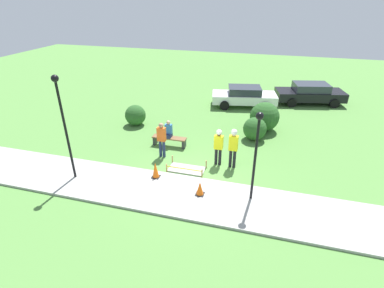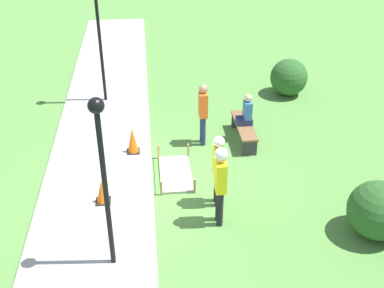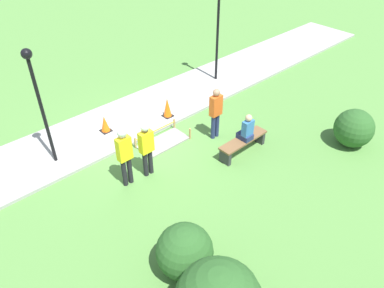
{
  "view_description": "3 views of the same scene",
  "coord_description": "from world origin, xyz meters",
  "px_view_note": "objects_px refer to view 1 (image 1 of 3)",
  "views": [
    {
      "loc": [
        2.89,
        -10.47,
        7.23
      ],
      "look_at": [
        -0.35,
        1.04,
        1.11
      ],
      "focal_mm": 28.0,
      "sensor_mm": 36.0,
      "label": 1
    },
    {
      "loc": [
        9.58,
        -0.02,
        6.91
      ],
      "look_at": [
        -0.35,
        0.99,
        0.95
      ],
      "focal_mm": 45.0,
      "sensor_mm": 36.0,
      "label": 2
    },
    {
      "loc": [
        5.46,
        8.44,
        7.24
      ],
      "look_at": [
        -0.46,
        1.98,
        0.74
      ],
      "focal_mm": 35.0,
      "sensor_mm": 36.0,
      "label": 3
    }
  ],
  "objects_px": {
    "traffic_cone_near_patch": "(155,170)",
    "traffic_cone_far_patch": "(200,188)",
    "worker_supervisor": "(219,144)",
    "worker_assistant": "(233,145)",
    "lamppost_near": "(257,144)",
    "lamppost_far": "(62,115)",
    "park_bench": "(169,140)",
    "parked_car_black": "(310,93)",
    "bystander_in_orange_shirt": "(162,138)",
    "parked_car_white": "(244,96)",
    "person_seated_on_bench": "(168,130)"
  },
  "relations": [
    {
      "from": "traffic_cone_near_patch",
      "to": "traffic_cone_far_patch",
      "type": "height_order",
      "value": "traffic_cone_near_patch"
    },
    {
      "from": "traffic_cone_near_patch",
      "to": "worker_supervisor",
      "type": "height_order",
      "value": "worker_supervisor"
    },
    {
      "from": "worker_assistant",
      "to": "lamppost_near",
      "type": "bearing_deg",
      "value": -64.28
    },
    {
      "from": "lamppost_far",
      "to": "lamppost_near",
      "type": "bearing_deg",
      "value": 4.11
    },
    {
      "from": "worker_supervisor",
      "to": "park_bench",
      "type": "bearing_deg",
      "value": 157.39
    },
    {
      "from": "traffic_cone_far_patch",
      "to": "worker_assistant",
      "type": "xyz_separation_m",
      "value": [
        0.87,
        2.56,
        0.77
      ]
    },
    {
      "from": "traffic_cone_near_patch",
      "to": "worker_assistant",
      "type": "distance_m",
      "value": 3.6
    },
    {
      "from": "worker_assistant",
      "to": "parked_car_black",
      "type": "bearing_deg",
      "value": 69.03
    },
    {
      "from": "bystander_in_orange_shirt",
      "to": "lamppost_near",
      "type": "relative_size",
      "value": 0.5
    },
    {
      "from": "parked_car_white",
      "to": "traffic_cone_near_patch",
      "type": "bearing_deg",
      "value": -115.14
    },
    {
      "from": "park_bench",
      "to": "parked_car_white",
      "type": "distance_m",
      "value": 7.78
    },
    {
      "from": "traffic_cone_far_patch",
      "to": "park_bench",
      "type": "height_order",
      "value": "traffic_cone_far_patch"
    },
    {
      "from": "traffic_cone_far_patch",
      "to": "lamppost_near",
      "type": "relative_size",
      "value": 0.16
    },
    {
      "from": "park_bench",
      "to": "lamppost_far",
      "type": "bearing_deg",
      "value": -125.66
    },
    {
      "from": "bystander_in_orange_shirt",
      "to": "parked_car_white",
      "type": "xyz_separation_m",
      "value": [
        2.92,
        8.36,
        -0.29
      ]
    },
    {
      "from": "park_bench",
      "to": "lamppost_far",
      "type": "distance_m",
      "value": 5.58
    },
    {
      "from": "worker_supervisor",
      "to": "worker_assistant",
      "type": "distance_m",
      "value": 0.69
    },
    {
      "from": "person_seated_on_bench",
      "to": "lamppost_near",
      "type": "relative_size",
      "value": 0.25
    },
    {
      "from": "park_bench",
      "to": "lamppost_near",
      "type": "xyz_separation_m",
      "value": [
        4.56,
        -3.48,
        2.1
      ]
    },
    {
      "from": "traffic_cone_far_patch",
      "to": "worker_assistant",
      "type": "relative_size",
      "value": 0.31
    },
    {
      "from": "traffic_cone_far_patch",
      "to": "bystander_in_orange_shirt",
      "type": "relative_size",
      "value": 0.33
    },
    {
      "from": "bystander_in_orange_shirt",
      "to": "lamppost_far",
      "type": "distance_m",
      "value": 4.51
    },
    {
      "from": "traffic_cone_far_patch",
      "to": "park_bench",
      "type": "relative_size",
      "value": 0.32
    },
    {
      "from": "parked_car_white",
      "to": "worker_assistant",
      "type": "bearing_deg",
      "value": -98.09
    },
    {
      "from": "parked_car_black",
      "to": "parked_car_white",
      "type": "bearing_deg",
      "value": -170.08
    },
    {
      "from": "person_seated_on_bench",
      "to": "lamppost_near",
      "type": "xyz_separation_m",
      "value": [
        4.62,
        -3.53,
        1.6
      ]
    },
    {
      "from": "parked_car_black",
      "to": "parked_car_white",
      "type": "distance_m",
      "value": 4.84
    },
    {
      "from": "park_bench",
      "to": "parked_car_black",
      "type": "bearing_deg",
      "value": 50.7
    },
    {
      "from": "bystander_in_orange_shirt",
      "to": "parked_car_black",
      "type": "bearing_deg",
      "value": 54.26
    },
    {
      "from": "worker_assistant",
      "to": "parked_car_black",
      "type": "distance_m",
      "value": 11.04
    },
    {
      "from": "lamppost_near",
      "to": "worker_assistant",
      "type": "bearing_deg",
      "value": 115.72
    },
    {
      "from": "worker_assistant",
      "to": "lamppost_near",
      "type": "xyz_separation_m",
      "value": [
        1.08,
        -2.25,
        1.29
      ]
    },
    {
      "from": "worker_supervisor",
      "to": "parked_car_black",
      "type": "bearing_deg",
      "value": 65.69
    },
    {
      "from": "bystander_in_orange_shirt",
      "to": "parked_car_white",
      "type": "height_order",
      "value": "bystander_in_orange_shirt"
    },
    {
      "from": "traffic_cone_far_patch",
      "to": "park_bench",
      "type": "distance_m",
      "value": 4.6
    },
    {
      "from": "traffic_cone_near_patch",
      "to": "traffic_cone_far_patch",
      "type": "relative_size",
      "value": 1.25
    },
    {
      "from": "traffic_cone_far_patch",
      "to": "lamppost_near",
      "type": "xyz_separation_m",
      "value": [
        1.95,
        0.31,
        2.06
      ]
    },
    {
      "from": "worker_assistant",
      "to": "lamppost_near",
      "type": "relative_size",
      "value": 0.54
    },
    {
      "from": "parked_car_black",
      "to": "person_seated_on_bench",
      "type": "bearing_deg",
      "value": -142.78
    },
    {
      "from": "worker_assistant",
      "to": "parked_car_black",
      "type": "relative_size",
      "value": 0.38
    },
    {
      "from": "park_bench",
      "to": "person_seated_on_bench",
      "type": "xyz_separation_m",
      "value": [
        -0.05,
        0.05,
        0.5
      ]
    },
    {
      "from": "park_bench",
      "to": "traffic_cone_near_patch",
      "type": "bearing_deg",
      "value": -81.16
    },
    {
      "from": "parked_car_white",
      "to": "traffic_cone_far_patch",
      "type": "bearing_deg",
      "value": -103.43
    },
    {
      "from": "worker_assistant",
      "to": "lamppost_near",
      "type": "height_order",
      "value": "lamppost_near"
    },
    {
      "from": "traffic_cone_far_patch",
      "to": "worker_supervisor",
      "type": "xyz_separation_m",
      "value": [
        0.19,
        2.62,
        0.68
      ]
    },
    {
      "from": "park_bench",
      "to": "parked_car_black",
      "type": "relative_size",
      "value": 0.36
    },
    {
      "from": "traffic_cone_far_patch",
      "to": "lamppost_near",
      "type": "height_order",
      "value": "lamppost_near"
    },
    {
      "from": "bystander_in_orange_shirt",
      "to": "worker_assistant",
      "type": "bearing_deg",
      "value": -0.89
    },
    {
      "from": "traffic_cone_far_patch",
      "to": "worker_supervisor",
      "type": "distance_m",
      "value": 2.71
    },
    {
      "from": "worker_assistant",
      "to": "parked_car_white",
      "type": "height_order",
      "value": "worker_assistant"
    }
  ]
}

